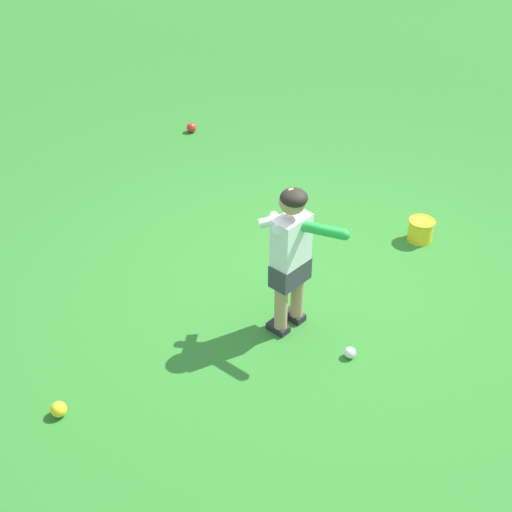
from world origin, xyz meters
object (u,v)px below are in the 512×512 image
object	(u,v)px
play_ball_by_bucket	(350,353)
play_ball_far_left	(191,128)
play_ball_far_right	(59,409)
toy_bucket	(421,230)
child_batter	(292,248)

from	to	relation	value
play_ball_by_bucket	play_ball_far_left	bearing A→B (deg)	62.14
play_ball_far_right	toy_bucket	world-z (taller)	toy_bucket
child_batter	play_ball_by_bucket	distance (m)	0.79
child_batter	play_ball_far_right	xyz separation A→B (m)	(-1.54, 0.50, -0.60)
play_ball_far_left	toy_bucket	size ratio (longest dim) A/B	0.47
play_ball_far_left	play_ball_by_bucket	xyz separation A→B (m)	(-1.74, -3.29, -0.01)
play_ball_far_left	toy_bucket	distance (m)	2.91
play_ball_by_bucket	toy_bucket	bearing A→B (deg)	14.28
play_ball_by_bucket	toy_bucket	size ratio (longest dim) A/B	0.36
play_ball_far_left	play_ball_far_right	size ratio (longest dim) A/B	1.04
play_ball_far_right	play_ball_by_bucket	size ratio (longest dim) A/B	1.25
play_ball_far_left	play_ball_far_right	bearing A→B (deg)	-145.25
child_batter	play_ball_by_bucket	xyz separation A→B (m)	(0.02, -0.50, -0.61)
play_ball_by_bucket	toy_bucket	world-z (taller)	toy_bucket
toy_bucket	child_batter	bearing A→B (deg)	175.96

